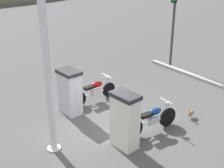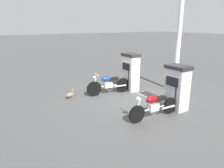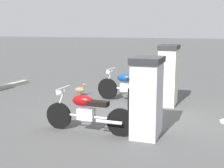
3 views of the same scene
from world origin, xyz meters
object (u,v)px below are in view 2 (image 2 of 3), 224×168
object	(u,v)px
fuel_pump_far	(177,87)
motorcycle_far_pump	(154,106)
motorcycle_near_pump	(108,84)
wandering_duck	(70,95)
canopy_support_pole	(179,41)
fuel_pump_near	(130,72)

from	to	relation	value
fuel_pump_far	motorcycle_far_pump	size ratio (longest dim) A/B	0.81
motorcycle_near_pump	motorcycle_far_pump	size ratio (longest dim) A/B	1.02
wandering_duck	canopy_support_pole	world-z (taller)	canopy_support_pole
fuel_pump_far	motorcycle_near_pump	world-z (taller)	fuel_pump_far
fuel_pump_far	wandering_duck	size ratio (longest dim) A/B	3.95
fuel_pump_far	fuel_pump_near	bearing A→B (deg)	-90.00
motorcycle_near_pump	wandering_duck	bearing A→B (deg)	-9.66
fuel_pump_far	wandering_duck	bearing A→B (deg)	-46.57
motorcycle_far_pump	motorcycle_near_pump	bearing A→B (deg)	-90.67
fuel_pump_far	canopy_support_pole	bearing A→B (deg)	-137.36
fuel_pump_near	motorcycle_near_pump	distance (m)	1.26
fuel_pump_far	motorcycle_near_pump	size ratio (longest dim) A/B	0.80
motorcycle_far_pump	wandering_duck	bearing A→B (deg)	-62.89
motorcycle_far_pump	wandering_duck	world-z (taller)	motorcycle_far_pump
fuel_pump_near	wandering_duck	world-z (taller)	fuel_pump_near
motorcycle_near_pump	fuel_pump_near	bearing A→B (deg)	-179.76
wandering_duck	canopy_support_pole	xyz separation A→B (m)	(-4.49, 1.53, 2.10)
motorcycle_far_pump	canopy_support_pole	xyz separation A→B (m)	(-2.85, -1.66, 1.86)
wandering_duck	canopy_support_pole	size ratio (longest dim) A/B	0.09
motorcycle_near_pump	canopy_support_pole	xyz separation A→B (m)	(-2.82, 1.25, 1.82)
wandering_duck	fuel_pump_near	bearing A→B (deg)	174.43
fuel_pump_near	wandering_duck	size ratio (longest dim) A/B	4.18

